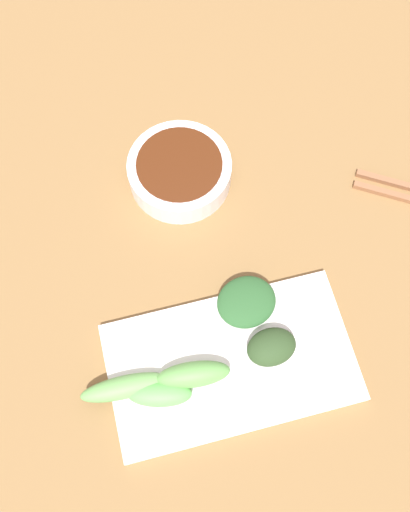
{
  "coord_description": "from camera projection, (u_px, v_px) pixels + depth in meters",
  "views": [
    {
      "loc": [
        0.23,
        -0.06,
        0.67
      ],
      "look_at": [
        -0.01,
        0.0,
        0.05
      ],
      "focal_mm": 38.7,
      "sensor_mm": 36.0,
      "label": 1
    }
  ],
  "objects": [
    {
      "name": "serving_plate",
      "position": [
        233.0,
        362.0,
        0.64
      ],
      "size": [
        0.16,
        0.28,
        0.01
      ],
      "primitive_type": "cube",
      "color": "white",
      "rests_on": "tabletop"
    },
    {
      "name": "broccoli_leafy_0",
      "position": [
        246.0,
        302.0,
        0.65
      ],
      "size": [
        0.08,
        0.08,
        0.02
      ],
      "primitive_type": "ellipsoid",
      "rotation": [
        0.0,
        0.0,
        0.19
      ],
      "color": "#2B5B2D",
      "rests_on": "serving_plate"
    },
    {
      "name": "broccoli_stalk_1",
      "position": [
        193.0,
        375.0,
        0.62
      ],
      "size": [
        0.04,
        0.09,
        0.03
      ],
      "primitive_type": "ellipsoid",
      "rotation": [
        0.0,
        0.0,
        -0.11
      ],
      "color": "#61A44F",
      "rests_on": "serving_plate"
    },
    {
      "name": "broccoli_stalk_4",
      "position": [
        124.0,
        387.0,
        0.62
      ],
      "size": [
        0.03,
        0.1,
        0.02
      ],
      "primitive_type": "ellipsoid",
      "rotation": [
        0.0,
        0.0,
        -0.03
      ],
      "color": "#69AB57",
      "rests_on": "serving_plate"
    },
    {
      "name": "broccoli_stalk_3",
      "position": [
        160.0,
        394.0,
        0.61
      ],
      "size": [
        0.05,
        0.08,
        0.02
      ],
      "primitive_type": "ellipsoid",
      "rotation": [
        0.0,
        0.0,
        -0.24
      ],
      "color": "#61BB56",
      "rests_on": "serving_plate"
    },
    {
      "name": "broccoli_leafy_2",
      "position": [
        271.0,
        347.0,
        0.63
      ],
      "size": [
        0.05,
        0.06,
        0.03
      ],
      "primitive_type": "ellipsoid",
      "rotation": [
        0.0,
        0.0,
        0.08
      ],
      "color": "#2D4724",
      "rests_on": "serving_plate"
    },
    {
      "name": "sauce_bowl",
      "position": [
        180.0,
        171.0,
        0.72
      ],
      "size": [
        0.14,
        0.14,
        0.04
      ],
      "color": "white",
      "rests_on": "tabletop"
    },
    {
      "name": "tabletop",
      "position": [
        205.0,
        273.0,
        0.7
      ],
      "size": [
        2.1,
        2.1,
        0.02
      ],
      "primitive_type": "cube",
      "color": "olive",
      "rests_on": "ground"
    }
  ]
}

